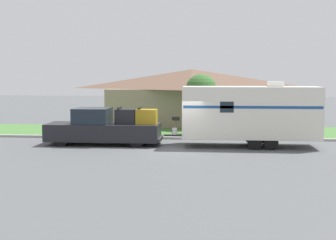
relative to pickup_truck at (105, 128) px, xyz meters
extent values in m
plane|color=#515456|center=(4.19, -1.23, -0.93)|extent=(120.00, 120.00, 0.00)
cube|color=#999993|center=(4.19, 2.52, -0.86)|extent=(80.00, 0.30, 0.14)
cube|color=#477538|center=(4.19, 6.17, -0.92)|extent=(80.00, 7.00, 0.03)
cube|color=gray|center=(4.35, 11.78, 0.46)|extent=(12.53, 6.94, 2.79)
pyramid|color=brown|center=(4.35, 11.78, 2.61)|extent=(13.53, 7.50, 1.51)
cube|color=#4C3828|center=(4.35, 8.34, 0.12)|extent=(1.00, 0.06, 2.10)
cylinder|color=black|center=(-2.19, -0.87, -0.50)|extent=(0.86, 0.28, 0.86)
cylinder|color=black|center=(-2.19, 0.87, -0.50)|extent=(0.86, 0.28, 0.86)
cylinder|color=black|center=(1.93, -0.87, -0.50)|extent=(0.86, 0.28, 0.86)
cylinder|color=black|center=(1.93, 0.87, -0.50)|extent=(0.86, 0.28, 0.86)
cube|color=black|center=(-1.34, 0.00, -0.22)|extent=(3.69, 2.10, 0.94)
cube|color=#19232D|center=(-0.67, 0.00, 0.67)|extent=(1.92, 1.93, 0.85)
cube|color=black|center=(1.78, 0.00, -0.22)|extent=(2.54, 2.10, 0.94)
cube|color=#333333|center=(3.11, 0.00, -0.57)|extent=(0.12, 1.89, 0.20)
cube|color=black|center=(1.22, 0.00, 0.65)|extent=(1.15, 0.88, 0.80)
cube|color=black|center=(0.85, 0.00, 1.13)|extent=(0.10, 0.97, 0.08)
cube|color=olive|center=(2.34, 0.00, 0.65)|extent=(1.15, 0.88, 0.80)
cube|color=black|center=(1.97, 0.00, 1.13)|extent=(0.10, 0.97, 0.08)
cylinder|color=black|center=(8.14, -1.07, -0.56)|extent=(0.74, 0.22, 0.74)
cylinder|color=black|center=(8.14, 1.07, -0.56)|extent=(0.74, 0.22, 0.74)
cylinder|color=black|center=(8.95, -1.07, -0.56)|extent=(0.74, 0.22, 0.74)
cylinder|color=black|center=(8.95, 1.07, -0.56)|extent=(0.74, 0.22, 0.74)
cube|color=silver|center=(7.97, 0.00, 0.94)|extent=(7.20, 2.42, 2.73)
cube|color=navy|center=(7.97, -1.22, 1.28)|extent=(7.06, 0.01, 0.14)
cube|color=#383838|center=(3.83, 0.00, -0.38)|extent=(1.06, 0.12, 0.10)
cylinder|color=silver|center=(3.89, 0.00, -0.15)|extent=(0.28, 0.28, 0.36)
cube|color=silver|center=(9.26, 0.00, 2.44)|extent=(0.80, 0.68, 0.28)
cube|color=#19232D|center=(6.67, -1.22, 1.28)|extent=(0.70, 0.01, 0.56)
cylinder|color=brown|center=(3.69, 3.50, -0.41)|extent=(0.09, 0.09, 1.04)
cube|color=black|center=(3.69, 3.50, 0.22)|extent=(0.48, 0.20, 0.22)
cylinder|color=brown|center=(5.23, 4.66, 0.15)|extent=(0.24, 0.24, 2.15)
sphere|color=#38662D|center=(5.23, 4.66, 1.98)|extent=(2.01, 2.01, 2.01)
camera|label=1|loc=(5.87, -25.27, 2.94)|focal=50.00mm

